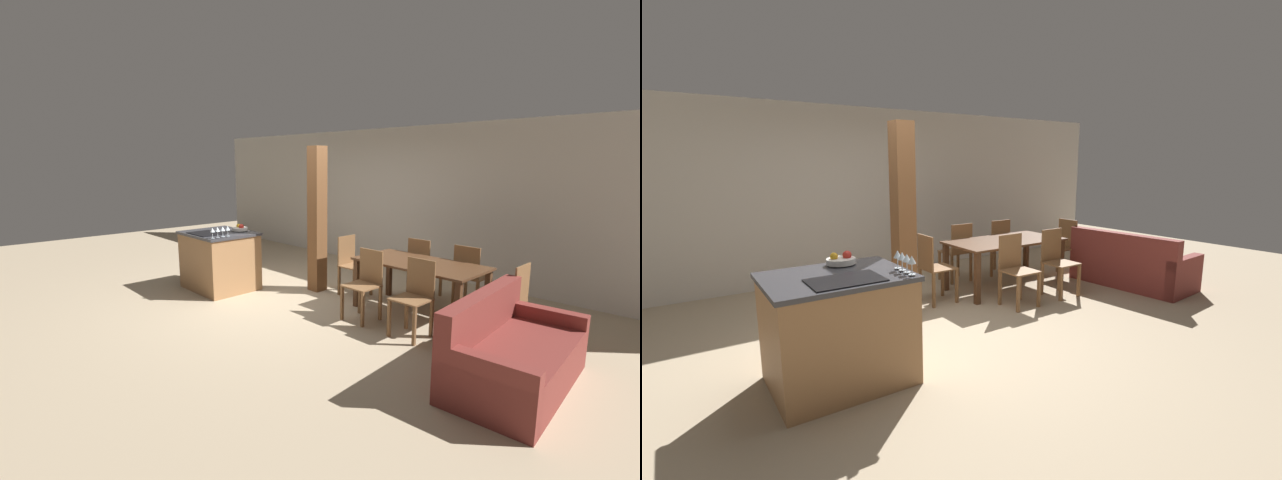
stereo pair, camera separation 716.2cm
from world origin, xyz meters
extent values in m
plane|color=tan|center=(0.00, 0.00, 0.00)|extent=(16.00, 16.00, 0.00)
cube|color=beige|center=(0.00, 2.82, 1.35)|extent=(11.20, 0.08, 2.70)
cube|color=#9E7047|center=(-1.10, -0.45, 0.45)|extent=(1.10, 0.89, 0.90)
cube|color=#38383D|center=(-1.10, -0.45, 0.92)|extent=(1.14, 0.93, 0.04)
cube|color=black|center=(-1.10, -0.67, 0.94)|extent=(0.56, 0.40, 0.01)
cylinder|color=silver|center=(-0.96, -0.14, 0.97)|extent=(0.26, 0.26, 0.05)
sphere|color=red|center=(-0.90, -0.14, 1.02)|extent=(0.08, 0.08, 0.08)
sphere|color=gold|center=(-1.01, -0.12, 1.02)|extent=(0.07, 0.07, 0.07)
cylinder|color=silver|center=(-0.61, -0.83, 0.95)|extent=(0.06, 0.06, 0.00)
cylinder|color=silver|center=(-0.61, -0.83, 0.99)|extent=(0.01, 0.01, 0.09)
cone|color=silver|center=(-0.61, -0.83, 1.07)|extent=(0.07, 0.07, 0.07)
cylinder|color=silver|center=(-0.61, -0.75, 0.95)|extent=(0.06, 0.06, 0.00)
cylinder|color=silver|center=(-0.61, -0.75, 0.99)|extent=(0.01, 0.01, 0.09)
cone|color=silver|center=(-0.61, -0.75, 1.07)|extent=(0.07, 0.07, 0.07)
cylinder|color=silver|center=(-0.61, -0.66, 0.95)|extent=(0.06, 0.06, 0.00)
cylinder|color=silver|center=(-0.61, -0.66, 0.99)|extent=(0.01, 0.01, 0.09)
cone|color=silver|center=(-0.61, -0.66, 1.07)|extent=(0.07, 0.07, 0.07)
cylinder|color=silver|center=(-0.61, -0.58, 0.95)|extent=(0.06, 0.06, 0.00)
cylinder|color=silver|center=(-0.61, -0.58, 0.99)|extent=(0.01, 0.01, 0.09)
cone|color=silver|center=(-0.61, -0.58, 1.07)|extent=(0.07, 0.07, 0.07)
cube|color=#51331E|center=(1.84, 0.88, 0.71)|extent=(1.71, 0.89, 0.03)
cube|color=#51331E|center=(1.05, 0.50, 0.35)|extent=(0.07, 0.07, 0.69)
cube|color=#51331E|center=(2.63, 0.50, 0.35)|extent=(0.07, 0.07, 0.69)
cube|color=#51331E|center=(1.05, 1.26, 0.35)|extent=(0.07, 0.07, 0.69)
cube|color=#51331E|center=(2.63, 1.26, 0.35)|extent=(0.07, 0.07, 0.69)
cube|color=brown|center=(1.45, 0.13, 0.46)|extent=(0.40, 0.40, 0.02)
cube|color=brown|center=(1.45, 0.32, 0.70)|extent=(0.38, 0.02, 0.45)
cube|color=brown|center=(1.28, -0.05, 0.23)|extent=(0.04, 0.04, 0.45)
cube|color=brown|center=(1.63, -0.05, 0.23)|extent=(0.04, 0.04, 0.45)
cube|color=brown|center=(1.28, 0.31, 0.23)|extent=(0.04, 0.04, 0.45)
cube|color=brown|center=(1.63, 0.31, 0.23)|extent=(0.04, 0.04, 0.45)
cube|color=brown|center=(2.22, 0.13, 0.46)|extent=(0.40, 0.40, 0.02)
cube|color=brown|center=(2.22, 0.32, 0.70)|extent=(0.38, 0.02, 0.45)
cube|color=brown|center=(2.05, -0.05, 0.23)|extent=(0.04, 0.04, 0.45)
cube|color=brown|center=(2.40, -0.05, 0.23)|extent=(0.04, 0.04, 0.45)
cube|color=brown|center=(2.05, 0.31, 0.23)|extent=(0.04, 0.04, 0.45)
cube|color=brown|center=(2.40, 0.31, 0.23)|extent=(0.04, 0.04, 0.45)
cube|color=brown|center=(1.45, 1.62, 0.46)|extent=(0.40, 0.40, 0.02)
cube|color=brown|center=(1.45, 1.43, 0.70)|extent=(0.38, 0.02, 0.45)
cube|color=brown|center=(1.63, 1.80, 0.23)|extent=(0.04, 0.04, 0.45)
cube|color=brown|center=(1.28, 1.80, 0.23)|extent=(0.04, 0.04, 0.45)
cube|color=brown|center=(1.63, 1.45, 0.23)|extent=(0.04, 0.04, 0.45)
cube|color=brown|center=(1.28, 1.45, 0.23)|extent=(0.04, 0.04, 0.45)
cube|color=brown|center=(2.22, 1.62, 0.46)|extent=(0.40, 0.40, 0.02)
cube|color=brown|center=(2.22, 1.43, 0.70)|extent=(0.38, 0.02, 0.45)
cube|color=brown|center=(2.40, 1.80, 0.23)|extent=(0.04, 0.04, 0.45)
cube|color=brown|center=(2.05, 1.80, 0.23)|extent=(0.04, 0.04, 0.45)
cube|color=brown|center=(2.40, 1.45, 0.23)|extent=(0.04, 0.04, 0.45)
cube|color=brown|center=(2.05, 1.45, 0.23)|extent=(0.04, 0.04, 0.45)
cube|color=brown|center=(0.68, 0.88, 0.46)|extent=(0.40, 0.40, 0.02)
cube|color=brown|center=(0.49, 0.88, 0.70)|extent=(0.02, 0.38, 0.45)
cube|color=brown|center=(0.86, 0.70, 0.23)|extent=(0.04, 0.04, 0.45)
cube|color=brown|center=(0.86, 1.05, 0.23)|extent=(0.04, 0.04, 0.45)
cube|color=brown|center=(0.51, 0.70, 0.23)|extent=(0.04, 0.04, 0.45)
cube|color=brown|center=(0.51, 1.05, 0.23)|extent=(0.04, 0.04, 0.45)
cube|color=brown|center=(2.99, 0.88, 0.46)|extent=(0.40, 0.40, 0.02)
cube|color=brown|center=(3.18, 0.88, 0.70)|extent=(0.02, 0.38, 0.45)
cube|color=brown|center=(2.81, 1.05, 0.23)|extent=(0.04, 0.04, 0.45)
cube|color=brown|center=(2.81, 0.70, 0.23)|extent=(0.04, 0.04, 0.45)
cube|color=brown|center=(3.17, 1.05, 0.23)|extent=(0.04, 0.04, 0.45)
cube|color=brown|center=(3.17, 0.70, 0.23)|extent=(0.04, 0.04, 0.45)
cube|color=maroon|center=(3.55, -0.10, 0.21)|extent=(0.95, 1.74, 0.42)
cube|color=maroon|center=(3.21, -0.13, 0.62)|extent=(0.28, 1.69, 0.41)
cube|color=maroon|center=(3.60, -0.87, 0.28)|extent=(0.84, 0.20, 0.56)
cube|color=maroon|center=(3.49, 0.67, 0.28)|extent=(0.84, 0.20, 0.56)
cube|color=brown|center=(0.07, 0.64, 1.15)|extent=(0.23, 0.23, 2.30)
camera|label=1|loc=(4.97, -3.96, 2.05)|focal=24.00mm
camera|label=2|loc=(-2.19, -3.82, 1.84)|focal=24.00mm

